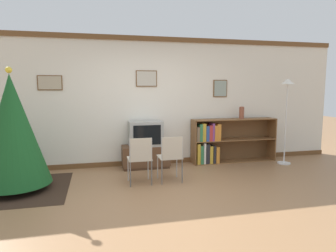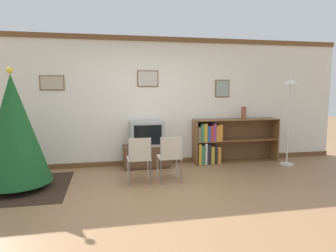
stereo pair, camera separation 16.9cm
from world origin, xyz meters
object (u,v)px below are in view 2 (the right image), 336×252
object	(u,v)px
christmas_tree	(14,129)
folding_chair_left	(139,157)
television	(147,133)
bookshelf	(220,142)
folding_chair_right	(170,156)
tv_console	(147,156)
vase	(244,113)
standing_lamp	(290,99)

from	to	relation	value
christmas_tree	folding_chair_left	xyz separation A→B (m)	(1.99, -0.18, -0.51)
television	folding_chair_left	xyz separation A→B (m)	(-0.27, -1.07, -0.24)
bookshelf	folding_chair_left	bearing A→B (deg)	-149.27
folding_chair_left	television	bearing A→B (deg)	75.96
television	bookshelf	size ratio (longest dim) A/B	0.35
christmas_tree	folding_chair_right	bearing A→B (deg)	-4.13
christmas_tree	folding_chair_left	bearing A→B (deg)	-5.24
christmas_tree	tv_console	distance (m)	2.54
folding_chair_right	vase	xyz separation A→B (m)	(1.88, 1.09, 0.63)
folding_chair_left	bookshelf	distance (m)	2.20
tv_console	standing_lamp	size ratio (longest dim) A/B	0.52
christmas_tree	vase	xyz separation A→B (m)	(4.41, 0.91, 0.12)
folding_chair_left	folding_chair_right	size ratio (longest dim) A/B	1.00
folding_chair_left	bookshelf	bearing A→B (deg)	30.73
folding_chair_right	standing_lamp	world-z (taller)	standing_lamp
christmas_tree	tv_console	xyz separation A→B (m)	(2.26, 0.89, -0.75)
tv_console	folding_chair_right	xyz separation A→B (m)	(0.27, -1.07, 0.24)
folding_chair_left	standing_lamp	bearing A→B (deg)	11.79
christmas_tree	vase	size ratio (longest dim) A/B	7.24
christmas_tree	tv_console	world-z (taller)	christmas_tree
tv_console	folding_chair_left	distance (m)	1.13
folding_chair_left	vase	bearing A→B (deg)	24.29
tv_console	vase	size ratio (longest dim) A/B	3.56
standing_lamp	tv_console	bearing A→B (deg)	172.42
christmas_tree	television	xyz separation A→B (m)	(2.26, 0.89, -0.27)
christmas_tree	folding_chair_right	distance (m)	2.59
folding_chair_left	standing_lamp	xyz separation A→B (m)	(3.25, 0.68, 0.94)
tv_console	vase	bearing A→B (deg)	0.42
folding_chair_right	folding_chair_left	bearing A→B (deg)	180.00
standing_lamp	folding_chair_right	bearing A→B (deg)	-165.97
tv_console	standing_lamp	bearing A→B (deg)	-7.58
tv_console	bookshelf	size ratio (longest dim) A/B	0.50
bookshelf	standing_lamp	bearing A→B (deg)	-18.33
christmas_tree	bookshelf	bearing A→B (deg)	13.65
tv_console	television	size ratio (longest dim) A/B	1.43
vase	standing_lamp	world-z (taller)	standing_lamp
vase	tv_console	bearing A→B (deg)	-179.58
folding_chair_left	bookshelf	size ratio (longest dim) A/B	0.43
tv_console	vase	xyz separation A→B (m)	(2.15, 0.02, 0.87)
folding_chair_left	vase	distance (m)	2.72
folding_chair_right	vase	world-z (taller)	vase
standing_lamp	bookshelf	bearing A→B (deg)	161.67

